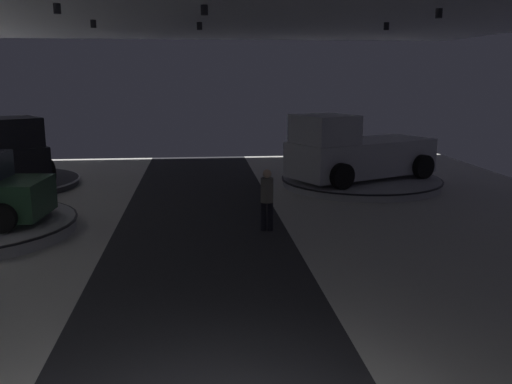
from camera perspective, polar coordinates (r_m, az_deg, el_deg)
display_platform_deep_right at (r=20.46m, az=10.59°, el=1.07°), size 5.68×5.68×0.28m
pickup_truck_deep_right at (r=20.08m, az=10.01°, el=3.95°), size 5.69×4.32×2.30m
visitor_walking_near at (r=14.18m, az=1.12°, el=-0.42°), size 0.32×0.32×1.59m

